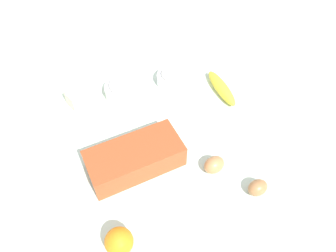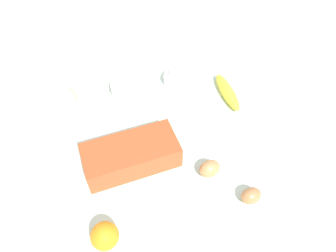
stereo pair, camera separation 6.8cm
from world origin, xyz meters
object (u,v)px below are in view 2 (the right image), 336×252
orange_fruit (105,236)px  butter_block (87,90)px  egg_near_butter (210,169)px  sugar_bowl (131,85)px  banana (227,92)px  flour_bowl (180,78)px  egg_beside_bowl (251,196)px  loaf_pan (131,155)px

orange_fruit → butter_block: bearing=84.8°
egg_near_butter → sugar_bowl: bearing=107.2°
orange_fruit → egg_near_butter: (0.33, 0.10, -0.01)m
banana → orange_fruit: 0.65m
flour_bowl → orange_fruit: bearing=-127.8°
banana → egg_near_butter: size_ratio=2.90×
orange_fruit → egg_near_butter: 0.35m
egg_beside_bowl → flour_bowl: bearing=92.0°
loaf_pan → orange_fruit: size_ratio=3.87×
butter_block → flour_bowl: bearing=-7.2°
flour_bowl → butter_block: same height
flour_bowl → orange_fruit: 0.63m
loaf_pan → egg_beside_bowl: 0.36m
banana → egg_near_butter: 0.34m
butter_block → egg_beside_bowl: 0.66m
loaf_pan → banana: loaf_pan is taller
butter_block → loaf_pan: bearing=-77.0°
flour_bowl → orange_fruit: (-0.39, -0.50, 0.01)m
sugar_bowl → butter_block: sugar_bowl is taller
flour_bowl → sugar_bowl: 0.18m
sugar_bowl → egg_beside_bowl: 0.57m
orange_fruit → loaf_pan: bearing=59.5°
flour_bowl → butter_block: bearing=172.8°
sugar_bowl → banana: size_ratio=0.77×
banana → egg_beside_bowl: bearing=-106.8°
loaf_pan → flour_bowl: bearing=46.4°
orange_fruit → egg_beside_bowl: (0.41, -0.02, -0.01)m
sugar_bowl → banana: sugar_bowl is taller
banana → sugar_bowl: bearing=157.1°
sugar_bowl → butter_block: 0.16m
loaf_pan → flour_bowl: 0.39m
flour_bowl → sugar_bowl: size_ratio=0.83×
butter_block → egg_near_butter: bearing=-57.3°
sugar_bowl → egg_near_butter: size_ratio=2.24×
loaf_pan → banana: 0.43m
orange_fruit → egg_near_butter: orange_fruit is taller
loaf_pan → sugar_bowl: (0.08, 0.30, -0.01)m
orange_fruit → sugar_bowl: bearing=68.3°
loaf_pan → butter_block: loaf_pan is taller
loaf_pan → butter_block: (-0.08, 0.33, -0.01)m
loaf_pan → egg_near_butter: 0.24m
sugar_bowl → flour_bowl: bearing=-4.7°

